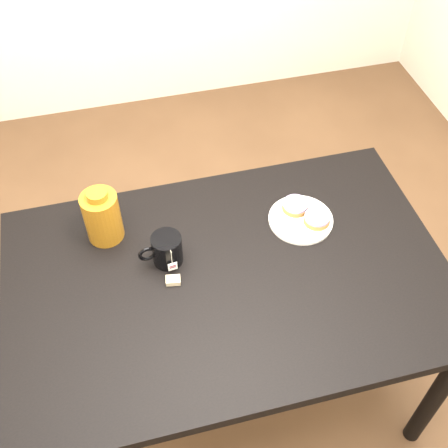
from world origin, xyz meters
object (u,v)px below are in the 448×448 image
(teabag_pouch, at_px, (173,280))
(bagel_package, at_px, (102,216))
(bagel_front, at_px, (317,219))
(mug, at_px, (166,249))
(plate, at_px, (301,219))
(bagel_back, at_px, (295,206))
(table, at_px, (228,290))

(teabag_pouch, bearing_deg, bagel_package, 126.30)
(bagel_front, xyz_separation_m, bagel_package, (-0.70, 0.13, 0.07))
(bagel_front, xyz_separation_m, mug, (-0.52, -0.03, 0.03))
(plate, relative_size, bagel_back, 1.94)
(table, distance_m, plate, 0.35)
(table, height_order, bagel_package, bagel_package)
(bagel_back, relative_size, teabag_pouch, 2.51)
(teabag_pouch, xyz_separation_m, bagel_package, (-0.18, 0.25, 0.08))
(table, relative_size, plate, 6.37)
(table, height_order, bagel_back, bagel_back)
(table, height_order, teabag_pouch, teabag_pouch)
(bagel_back, distance_m, bagel_package, 0.65)
(bagel_back, bearing_deg, bagel_front, -56.13)
(bagel_front, relative_size, teabag_pouch, 2.80)
(bagel_front, height_order, mug, mug)
(bagel_back, relative_size, mug, 0.77)
(bagel_front, xyz_separation_m, teabag_pouch, (-0.52, -0.12, -0.02))
(bagel_front, distance_m, teabag_pouch, 0.53)
(plate, xyz_separation_m, bagel_front, (0.05, -0.03, 0.02))
(bagel_back, distance_m, bagel_front, 0.09)
(table, xyz_separation_m, teabag_pouch, (-0.17, 0.02, 0.09))
(bagel_back, bearing_deg, mug, -167.58)
(bagel_back, distance_m, mug, 0.48)
(table, height_order, plate, plate)
(table, xyz_separation_m, mug, (-0.17, 0.11, 0.14))
(teabag_pouch, relative_size, bagel_package, 0.22)
(table, bearing_deg, bagel_front, 21.46)
(plate, xyz_separation_m, teabag_pouch, (-0.47, -0.14, 0.00))
(teabag_pouch, bearing_deg, plate, 16.95)
(table, relative_size, bagel_back, 12.38)
(table, bearing_deg, teabag_pouch, 174.17)
(teabag_pouch, bearing_deg, bagel_back, 22.43)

